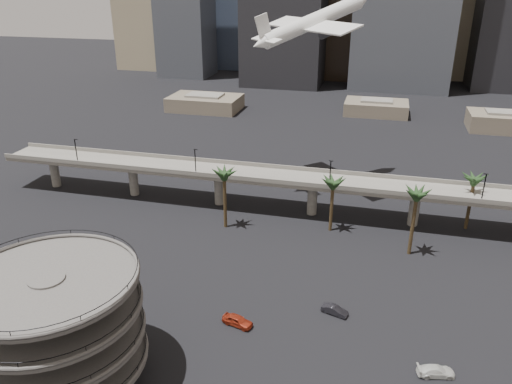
% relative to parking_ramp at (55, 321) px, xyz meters
% --- Properties ---
extents(ground, '(700.00, 700.00, 0.00)m').
position_rel_parking_ramp_xyz_m(ground, '(13.00, 4.00, -9.84)').
color(ground, black).
rests_on(ground, ground).
extents(parking_ramp, '(22.20, 22.20, 17.35)m').
position_rel_parking_ramp_xyz_m(parking_ramp, '(0.00, 0.00, 0.00)').
color(parking_ramp, '#4F4C4A').
rests_on(parking_ramp, ground).
extents(overpass, '(130.00, 9.30, 14.70)m').
position_rel_parking_ramp_xyz_m(overpass, '(13.00, 59.00, -2.50)').
color(overpass, slate).
rests_on(overpass, ground).
extents(palm_trees, '(54.40, 18.40, 14.00)m').
position_rel_parking_ramp_xyz_m(palm_trees, '(34.48, 51.47, 1.46)').
color(palm_trees, '#4C3A20').
rests_on(palm_trees, ground).
extents(low_buildings, '(135.00, 27.50, 6.80)m').
position_rel_parking_ramp_xyz_m(low_buildings, '(19.89, 146.30, -6.97)').
color(low_buildings, '#625A48').
rests_on(low_buildings, ground).
extents(airborne_jet, '(25.92, 25.75, 12.47)m').
position_rel_parking_ramp_xyz_m(airborne_jet, '(20.05, 75.74, 30.19)').
color(airborne_jet, white).
rests_on(airborne_jet, ground).
extents(car_a, '(5.24, 3.16, 1.67)m').
position_rel_parking_ramp_xyz_m(car_a, '(18.79, 16.92, -9.00)').
color(car_a, '#9E2C16').
rests_on(car_a, ground).
extents(car_b, '(4.52, 2.65, 1.41)m').
position_rel_parking_ramp_xyz_m(car_b, '(33.02, 23.42, -9.13)').
color(car_b, black).
rests_on(car_b, ground).
extents(car_c, '(5.38, 3.14, 1.46)m').
position_rel_parking_ramp_xyz_m(car_c, '(47.67, 13.39, -9.10)').
color(car_c, silver).
rests_on(car_c, ground).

